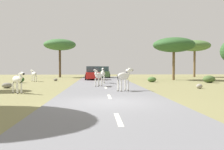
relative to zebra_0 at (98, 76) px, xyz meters
The scene contains 19 objects.
ground_plane 9.65m from the zebra_0, 86.71° to the right, with size 90.00×90.00×0.00m, color olive.
road 9.65m from the zebra_0, 86.43° to the right, with size 6.00×64.00×0.05m, color slate.
lane_markings 10.65m from the zebra_0, 86.77° to the right, with size 0.16×56.00×0.01m.
zebra_0 is the anchor object (origin of this frame).
zebra_1 4.18m from the zebra_0, 83.39° to the left, with size 0.45×1.71×1.61m.
zebra_2 7.23m from the zebra_0, 135.50° to the right, with size 1.20×1.26×1.45m.
zebra_3 4.59m from the zebra_0, 67.30° to the right, with size 1.40×1.37×1.64m.
zebra_4 11.29m from the zebra_0, 131.71° to the left, with size 1.11×1.35×1.47m.
car_0 17.98m from the zebra_0, 87.41° to the left, with size 2.10×4.38×1.74m.
car_1 11.54m from the zebra_0, 93.39° to the left, with size 2.14×4.40×1.74m.
tree_1 26.32m from the zebra_0, 50.98° to the left, with size 5.22×5.22×6.20m.
tree_2 15.15m from the zebra_0, 47.71° to the left, with size 5.42×5.42×5.53m.
tree_3 21.58m from the zebra_0, 107.09° to the left, with size 5.21×5.21×6.26m.
bush_0 12.87m from the zebra_0, 22.16° to the left, with size 1.30×1.17×0.78m, color #425B2D.
bush_1 8.91m from the zebra_0, 47.04° to the left, with size 0.99×0.89×0.60m, color #4C7038.
bush_2 10.44m from the zebra_0, 144.88° to the left, with size 1.23×1.11×0.74m, color #2D5628.
rock_1 7.39m from the zebra_0, behind, with size 0.80×0.64×0.44m, color gray.
rock_3 10.58m from the zebra_0, 119.06° to the left, with size 0.50×0.43×0.33m, color gray.
rock_4 8.25m from the zebra_0, 15.87° to the right, with size 0.49×0.40×0.37m, color gray.
Camera 1 is at (-0.61, -11.77, 1.69)m, focal length 40.20 mm.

